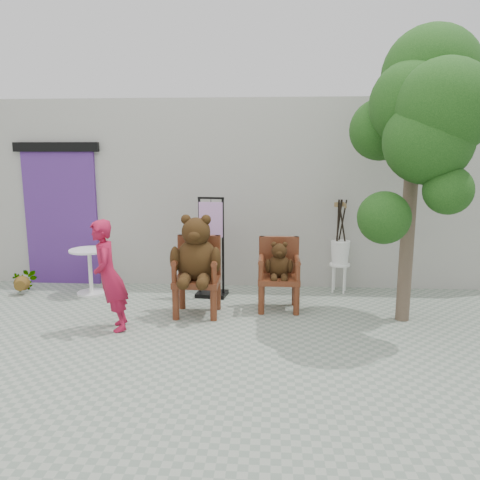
{
  "coord_description": "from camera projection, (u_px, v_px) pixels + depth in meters",
  "views": [
    {
      "loc": [
        0.44,
        -4.84,
        2.15
      ],
      "look_at": [
        0.01,
        1.6,
        0.95
      ],
      "focal_mm": 35.0,
      "sensor_mm": 36.0,
      "label": 1
    }
  ],
  "objects": [
    {
      "name": "stool_bucket",
      "position": [
        340.0,
        252.0,
        7.26
      ],
      "size": [
        0.32,
        0.32,
        1.45
      ],
      "rotation": [
        0.0,
        0.0,
        -0.26
      ],
      "color": "white",
      "rests_on": "ground"
    },
    {
      "name": "person",
      "position": [
        109.0,
        276.0,
        5.67
      ],
      "size": [
        0.47,
        0.58,
        1.37
      ],
      "primitive_type": "imported",
      "rotation": [
        0.0,
        0.0,
        -1.25
      ],
      "color": "#A31435",
      "rests_on": "ground"
    },
    {
      "name": "display_stand",
      "position": [
        211.0,
        259.0,
        7.06
      ],
      "size": [
        0.49,
        0.4,
        1.51
      ],
      "rotation": [
        0.0,
        0.0,
        -0.13
      ],
      "color": "black",
      "rests_on": "ground"
    },
    {
      "name": "back_wall",
      "position": [
        245.0,
        192.0,
        7.94
      ],
      "size": [
        9.0,
        1.0,
        3.0
      ],
      "primitive_type": "cube",
      "color": "#ABA9A0",
      "rests_on": "ground"
    },
    {
      "name": "cafe_table",
      "position": [
        90.0,
        266.0,
        7.2
      ],
      "size": [
        0.6,
        0.6,
        0.7
      ],
      "rotation": [
        0.0,
        0.0,
        -0.38
      ],
      "color": "white",
      "rests_on": "ground"
    },
    {
      "name": "potted_plant",
      "position": [
        23.0,
        280.0,
        7.29
      ],
      "size": [
        0.44,
        0.41,
        0.4
      ],
      "primitive_type": "imported",
      "rotation": [
        0.0,
        0.0,
        0.31
      ],
      "color": "black",
      "rests_on": "ground"
    },
    {
      "name": "chair_small",
      "position": [
        279.0,
        268.0,
        6.48
      ],
      "size": [
        0.57,
        0.52,
        1.0
      ],
      "color": "#4C2010",
      "rests_on": "ground"
    },
    {
      "name": "tree",
      "position": [
        424.0,
        118.0,
        5.59
      ],
      "size": [
        1.51,
        1.98,
        3.68
      ],
      "rotation": [
        0.0,
        0.0,
        -0.02
      ],
      "color": "#48382B",
      "rests_on": "ground"
    },
    {
      "name": "chair_big",
      "position": [
        197.0,
        259.0,
        6.22
      ],
      "size": [
        0.67,
        0.72,
        1.36
      ],
      "color": "#4C2010",
      "rests_on": "ground"
    },
    {
      "name": "ground_plane",
      "position": [
        229.0,
        351.0,
        5.17
      ],
      "size": [
        60.0,
        60.0,
        0.0
      ],
      "primitive_type": "plane",
      "color": "gray",
      "rests_on": "ground"
    },
    {
      "name": "doorway",
      "position": [
        61.0,
        214.0,
        7.69
      ],
      "size": [
        1.4,
        0.11,
        2.33
      ],
      "color": "#4F2879",
      "rests_on": "ground"
    }
  ]
}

